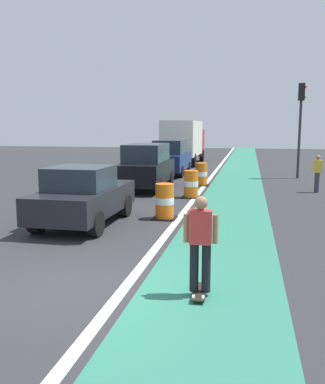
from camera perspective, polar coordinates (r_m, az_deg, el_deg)
The scene contains 13 objects.
ground_plane at distance 7.68m, azimuth -12.19°, elevation -12.67°, with size 100.00×100.00×0.00m, color #2D2D30.
bike_lane_strip at distance 18.73m, azimuth 9.85°, elevation 0.15°, with size 2.50×80.00×0.01m, color #2D755B.
lane_divider_stripe at distance 18.83m, azimuth 5.29°, elevation 0.30°, with size 0.20×80.00×0.01m, color silver.
skateboarder_on_lane at distance 6.94m, azimuth 5.20°, elevation -6.90°, with size 0.57×0.81×1.69m.
parked_sedan_nearest at distance 12.20m, azimuth -10.74°, elevation -0.55°, with size 1.95×4.11×1.70m.
parked_suv_second at distance 18.97m, azimuth -2.20°, elevation 3.53°, with size 1.99×4.63×2.04m.
parked_suv_third at distance 24.73m, azimuth 1.13°, elevation 4.77°, with size 1.92×4.60×2.04m.
traffic_barrel_front at distance 12.78m, azimuth 0.29°, elevation -1.34°, with size 0.73×0.73×1.09m.
traffic_barrel_mid at distance 16.68m, azimuth 3.92°, elevation 1.04°, with size 0.73×0.73×1.09m.
traffic_barrel_back at distance 20.20m, azimuth 5.30°, elevation 2.39°, with size 0.73×0.73×1.09m.
delivery_truck_down_block at distance 31.78m, azimuth 2.96°, elevation 7.13°, with size 2.39×7.61×3.23m.
traffic_light_corner at distance 24.04m, azimuth 18.31°, elevation 10.10°, with size 0.41×0.32×5.10m.
pedestrian_crossing at distance 19.09m, azimuth 20.35°, elevation 2.50°, with size 0.34×0.20×1.61m.
Camera 1 is at (2.97, -6.51, 2.79)m, focal length 39.14 mm.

